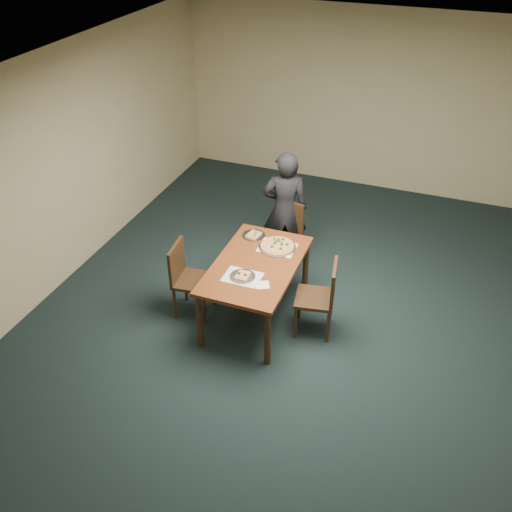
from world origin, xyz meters
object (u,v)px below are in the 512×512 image
(pizza_pan, at_px, (277,246))
(chair_far, at_px, (284,232))
(slice_plate_far, at_px, (254,235))
(chair_left, at_px, (187,275))
(dining_table, at_px, (256,270))
(chair_right, at_px, (322,294))
(slice_plate_near, at_px, (242,276))
(diner, at_px, (285,210))

(pizza_pan, bearing_deg, chair_far, 101.69)
(slice_plate_far, bearing_deg, chair_left, -127.53)
(dining_table, bearing_deg, chair_right, 1.19)
(slice_plate_near, relative_size, slice_plate_far, 1.00)
(slice_plate_near, bearing_deg, chair_far, 89.38)
(slice_plate_near, xyz_separation_m, slice_plate_far, (-0.18, 0.82, -0.00))
(chair_far, xyz_separation_m, slice_plate_far, (-0.20, -0.58, 0.25))
(slice_plate_far, bearing_deg, slice_plate_near, -77.43)
(chair_right, xyz_separation_m, slice_plate_far, (-1.00, 0.51, 0.25))
(slice_plate_near, bearing_deg, diner, 90.51)
(dining_table, relative_size, chair_left, 1.65)
(dining_table, relative_size, chair_far, 1.65)
(dining_table, bearing_deg, diner, 92.86)
(chair_far, distance_m, diner, 0.29)
(dining_table, distance_m, slice_plate_far, 0.59)
(chair_left, relative_size, chair_right, 1.00)
(chair_far, relative_size, chair_left, 1.00)
(diner, bearing_deg, chair_far, 89.08)
(dining_table, xyz_separation_m, slice_plate_far, (-0.23, 0.53, 0.10))
(chair_far, relative_size, slice_plate_far, 3.25)
(chair_far, height_order, chair_left, same)
(chair_left, bearing_deg, chair_right, -88.63)
(chair_left, distance_m, pizza_pan, 1.10)
(chair_far, bearing_deg, chair_right, -39.48)
(chair_left, height_order, pizza_pan, chair_left)
(slice_plate_near, height_order, slice_plate_far, slice_plate_near)
(chair_right, relative_size, diner, 0.58)
(slice_plate_far, bearing_deg, chair_far, 71.14)
(chair_far, relative_size, diner, 0.58)
(diner, xyz_separation_m, pizza_pan, (0.18, -0.81, -0.02))
(diner, bearing_deg, chair_right, 106.58)
(slice_plate_near, bearing_deg, dining_table, 80.82)
(chair_right, bearing_deg, pizza_pan, -129.54)
(diner, bearing_deg, slice_plate_far, 57.35)
(chair_left, xyz_separation_m, pizza_pan, (0.90, 0.58, 0.26))
(diner, relative_size, slice_plate_near, 5.63)
(chair_left, height_order, chair_right, same)
(diner, distance_m, slice_plate_far, 0.69)
(chair_far, relative_size, pizza_pan, 2.12)
(dining_table, bearing_deg, chair_far, 91.63)
(chair_right, relative_size, slice_plate_near, 3.25)
(dining_table, distance_m, diner, 1.21)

